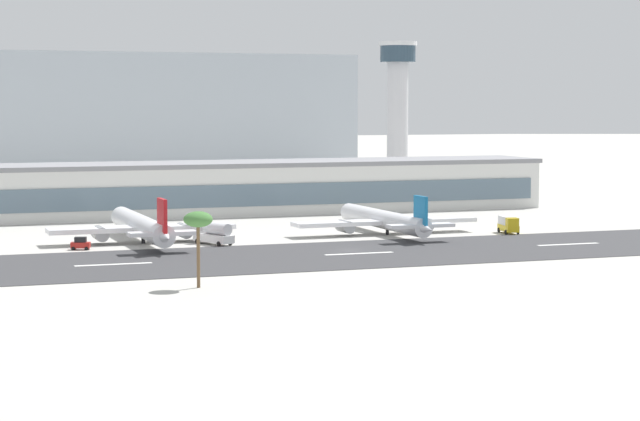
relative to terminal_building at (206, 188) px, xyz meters
The scene contains 14 objects.
ground_plane 74.87m from the terminal_building, 85.50° to the right, with size 1400.00×1400.00×0.00m, color #B2AFA8.
runway_strip 79.83m from the terminal_building, 85.78° to the right, with size 800.00×35.59×0.08m, color #38383A.
runway_centreline_dash_3 87.02m from the terminal_building, 113.87° to the right, with size 12.00×1.20×0.01m, color white.
runway_centreline_dash_4 79.81m from the terminal_building, 85.92° to the right, with size 12.00×1.20×0.01m, color white.
runway_centreline_dash_5 91.62m from the terminal_building, 60.27° to the right, with size 12.00×1.20×0.01m, color white.
terminal_building is the anchor object (origin of this frame).
control_tower 84.95m from the terminal_building, 35.57° to the left, with size 10.65×10.65×42.00m.
distant_hotel_block 115.86m from the terminal_building, 87.61° to the left, with size 142.05×29.66×40.34m, color #A8B2BC.
airliner_red_tail_gate_0 57.79m from the terminal_building, 115.63° to the right, with size 33.39×43.96×9.18m.
airliner_blue_tail_gate_1 57.64m from the terminal_building, 67.96° to the right, with size 36.60×40.38×8.43m.
service_box_truck_0 74.01m from the terminal_building, 53.01° to the right, with size 3.47×6.31×3.25m.
service_fuel_truck_1 59.78m from the terminal_building, 103.19° to the right, with size 5.93×8.81×3.95m.
service_baggage_tug_2 68.89m from the terminal_building, 122.50° to the right, with size 3.55×2.71×2.20m.
palm_tree_0 110.55m from the terminal_building, 104.94° to the right, with size 3.95×3.95×10.39m.
Camera 1 is at (-74.15, -192.49, 24.87)m, focal length 68.81 mm.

